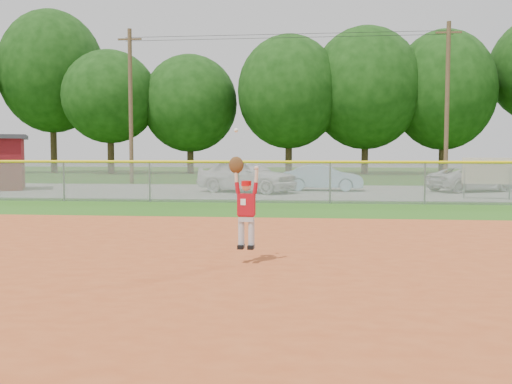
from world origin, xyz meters
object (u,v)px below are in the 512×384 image
car_white_a (247,175)px  ballplayer (245,203)px  car_blue (323,178)px  car_white_b (472,179)px  sponsor_sign (487,172)px

car_white_a → ballplayer: size_ratio=2.36×
car_white_a → car_blue: car_white_a is taller
car_white_a → car_white_b: car_white_a is taller
car_white_b → sponsor_sign: (-0.57, -4.36, 0.48)m
car_white_a → ballplayer: 16.58m
car_white_b → ballplayer: ballplayer is taller
car_white_b → ballplayer: 19.95m
car_blue → sponsor_sign: 7.58m
car_blue → sponsor_sign: size_ratio=2.08×
car_blue → car_white_b: 6.84m
sponsor_sign → car_blue: bearing=145.9°
car_blue → ballplayer: size_ratio=1.91×
car_white_a → sponsor_sign: bearing=-81.2°
car_blue → car_white_b: (6.84, 0.11, -0.04)m
car_blue → car_white_b: car_blue is taller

